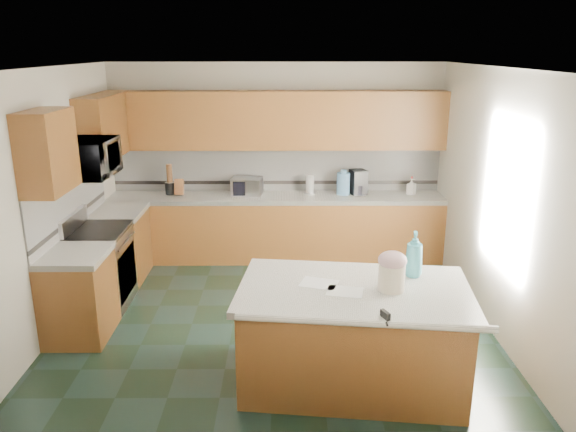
{
  "coord_description": "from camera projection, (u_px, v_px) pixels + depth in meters",
  "views": [
    {
      "loc": [
        0.11,
        -5.51,
        2.89
      ],
      "look_at": [
        0.15,
        0.35,
        1.12
      ],
      "focal_mm": 35.0,
      "sensor_mm": 36.0,
      "label": 1
    }
  ],
  "objects": [
    {
      "name": "paper_towel",
      "position": [
        310.0,
        185.0,
        7.82
      ],
      "size": [
        0.11,
        0.11,
        0.25
      ],
      "primitive_type": "cylinder",
      "color": "white",
      "rests_on": "back_countertop"
    },
    {
      "name": "left_counter_front",
      "position": [
        74.0,
        255.0,
        5.61
      ],
      "size": [
        0.64,
        0.72,
        0.06
      ],
      "primitive_type": "cube",
      "color": "silver",
      "rests_on": "left_base_cab_front"
    },
    {
      "name": "wall_left",
      "position": [
        46.0,
        205.0,
        5.71
      ],
      "size": [
        0.04,
        4.6,
        2.7
      ],
      "primitive_type": "cube",
      "color": "beige",
      "rests_on": "ground"
    },
    {
      "name": "floor",
      "position": [
        274.0,
        324.0,
        6.11
      ],
      "size": [
        4.6,
        4.6,
        0.0
      ],
      "primitive_type": "plane",
      "color": "black",
      "rests_on": "ground"
    },
    {
      "name": "paper_sheet_a",
      "position": [
        345.0,
        291.0,
        4.71
      ],
      "size": [
        0.34,
        0.28,
        0.0
      ],
      "primitive_type": "cube",
      "rotation": [
        0.0,
        0.0,
        -0.22
      ],
      "color": "white",
      "rests_on": "island_top"
    },
    {
      "name": "soap_bottle_back",
      "position": [
        411.0,
        186.0,
        7.79
      ],
      "size": [
        0.14,
        0.14,
        0.23
      ],
      "primitive_type": "imported",
      "rotation": [
        0.0,
        0.0,
        0.91
      ],
      "color": "white",
      "rests_on": "back_countertop"
    },
    {
      "name": "window_light_proxy",
      "position": [
        506.0,
        195.0,
        5.5
      ],
      "size": [
        0.02,
        1.4,
        1.1
      ],
      "primitive_type": "cube",
      "color": "white",
      "rests_on": "wall_right"
    },
    {
      "name": "back_accent_band",
      "position": [
        277.0,
        182.0,
        8.0
      ],
      "size": [
        4.6,
        0.01,
        0.05
      ],
      "primitive_type": "cube",
      "color": "black",
      "rests_on": "back_countertop"
    },
    {
      "name": "coffee_maker",
      "position": [
        358.0,
        182.0,
        7.79
      ],
      "size": [
        0.25,
        0.27,
        0.34
      ],
      "primitive_type": "cube",
      "rotation": [
        0.0,
        0.0,
        0.28
      ],
      "color": "black",
      "rests_on": "back_countertop"
    },
    {
      "name": "island_bullnose",
      "position": [
        364.0,
        323.0,
        4.24
      ],
      "size": [
        1.97,
        0.29,
        0.06
      ],
      "primitive_type": "cylinder",
      "rotation": [
        0.0,
        1.57,
        -0.11
      ],
      "color": "silver",
      "rests_on": "island_base"
    },
    {
      "name": "paper_towel_base",
      "position": [
        310.0,
        193.0,
        7.86
      ],
      "size": [
        0.17,
        0.17,
        0.01
      ],
      "primitive_type": "cylinder",
      "color": "#B7B7BC",
      "rests_on": "back_countertop"
    },
    {
      "name": "left_backsplash",
      "position": [
        70.0,
        201.0,
        6.27
      ],
      "size": [
        0.02,
        2.3,
        0.63
      ],
      "primitive_type": "cube",
      "color": "silver",
      "rests_on": "wall_left"
    },
    {
      "name": "paper_sheet_b",
      "position": [
        319.0,
        283.0,
        4.87
      ],
      "size": [
        0.37,
        0.32,
        0.0
      ],
      "primitive_type": "cube",
      "rotation": [
        0.0,
        0.0,
        -0.32
      ],
      "color": "white",
      "rests_on": "island_top"
    },
    {
      "name": "clamp_body",
      "position": [
        385.0,
        317.0,
        4.25
      ],
      "size": [
        0.07,
        0.11,
        0.09
      ],
      "primitive_type": "cube",
      "rotation": [
        0.0,
        0.0,
        0.39
      ],
      "color": "black",
      "rests_on": "island_top"
    },
    {
      "name": "coffee_carafe",
      "position": [
        358.0,
        190.0,
        7.78
      ],
      "size": [
        0.14,
        0.14,
        0.14
      ],
      "primitive_type": "cylinder",
      "color": "black",
      "rests_on": "back_countertop"
    },
    {
      "name": "range_oven_door",
      "position": [
        127.0,
        272.0,
        6.46
      ],
      "size": [
        0.02,
        0.68,
        0.55
      ],
      "primitive_type": "cube",
      "color": "black",
      "rests_on": "range_body"
    },
    {
      "name": "left_upper_cab_front",
      "position": [
        47.0,
        152.0,
        5.31
      ],
      "size": [
        0.33,
        0.72,
        0.78
      ],
      "primitive_type": "cube",
      "color": "#361F0B",
      "rests_on": "wall_left"
    },
    {
      "name": "left_accent_band",
      "position": [
        73.0,
        218.0,
        6.32
      ],
      "size": [
        0.01,
        2.3,
        0.05
      ],
      "primitive_type": "cube",
      "color": "black",
      "rests_on": "wall_left"
    },
    {
      "name": "ceiling",
      "position": [
        272.0,
        68.0,
        5.33
      ],
      "size": [
        4.6,
        4.6,
        0.0
      ],
      "primitive_type": "plane",
      "color": "white",
      "rests_on": "ground"
    },
    {
      "name": "wall_front",
      "position": [
        267.0,
        304.0,
        3.5
      ],
      "size": [
        4.6,
        0.04,
        2.7
      ],
      "primitive_type": "cube",
      "color": "beige",
      "rests_on": "ground"
    },
    {
      "name": "range_body",
      "position": [
        101.0,
        269.0,
        6.45
      ],
      "size": [
        0.6,
        0.76,
        0.88
      ],
      "primitive_type": "cube",
      "color": "#B7B7BC",
      "rests_on": "ground"
    },
    {
      "name": "left_upper_cab_rear",
      "position": [
        102.0,
        127.0,
        6.9
      ],
      "size": [
        0.33,
        1.09,
        0.78
      ],
      "primitive_type": "cube",
      "color": "#361F0B",
      "rests_on": "wall_left"
    },
    {
      "name": "island_base",
      "position": [
        352.0,
        339.0,
        4.93
      ],
      "size": [
        1.98,
        1.28,
        0.86
      ],
      "primitive_type": "cube",
      "rotation": [
        0.0,
        0.0,
        -0.11
      ],
      "color": "#361F0B",
      "rests_on": "ground"
    },
    {
      "name": "microwave",
      "position": [
        90.0,
        158.0,
        6.08
      ],
      "size": [
        0.5,
        0.73,
        0.41
      ],
      "primitive_type": "imported",
      "rotation": [
        0.0,
        0.0,
        1.57
      ],
      "color": "#B7B7BC",
      "rests_on": "wall_left"
    },
    {
      "name": "water_jug",
      "position": [
        343.0,
        184.0,
        7.78
      ],
      "size": [
        0.18,
        0.18,
        0.3
      ],
      "primitive_type": "cylinder",
      "color": "#6298CB",
      "rests_on": "back_countertop"
    },
    {
      "name": "toaster_oven_door",
      "position": [
        246.0,
        189.0,
        7.65
      ],
      "size": [
        0.37,
        0.01,
        0.2
      ],
      "primitive_type": "cube",
      "color": "black",
      "rests_on": "toaster_oven"
    },
    {
      "name": "soap_back_cap",
      "position": [
        412.0,
        178.0,
        7.75
      ],
      "size": [
        0.02,
        0.02,
        0.03
      ],
      "primitive_type": "cylinder",
      "color": "red",
      "rests_on": "soap_bottle_back"
    },
    {
      "name": "back_countertop",
      "position": [
        276.0,
        198.0,
        7.77
      ],
      "size": [
        4.6,
        0.64,
        0.06
      ],
      "primitive_type": "cube",
      "color": "silver",
      "rests_on": "back_base_cab"
    },
    {
      "name": "soap_bottle_island",
      "position": [
        414.0,
        254.0,
        4.98
      ],
      "size": [
        0.18,
        0.19,
        0.42
      ],
      "primitive_type": "imported",
      "rotation": [
        0.0,
        0.0,
        -0.17
      ],
      "color": "#44A6B9",
      "rests_on": "island_top"
    },
    {
      "name": "range_handle",
      "position": [
        127.0,
        241.0,
        6.35
      ],
      "size": [
        0.02,
        0.66,
        0.02
      ],
      "primitive_type": "cylinder",
      "rotation": [
        1.57,
        0.0,
        0.0
      ],
      "color": "#B7B7BC",
      "rests_on": "range_body"
    },
    {
      "name": "left_base_cab_front",
      "position": [
        79.0,
        297.0,
        5.75
      ],
      "size": [
        0.6,
        0.72,
        0.86
      ],
      "primitive_type": "cube",
      "color": "#361F0B",
      "rests_on": "ground"
    },
    {
      "name": "knife_block",
      "position": [
        179.0,
        187.0,
        7.77
      ],
      "size": [
        0.12,
        0.17,
        0.24
      ],
      "primitive_type": "cube",
      "rotation": [
        -0.31,
        0.0,
        0.02
      ],
      "color": "#472814",
      "rests_on": "back_countertop"
    },
    {
      "name": "back_base_cab",
      "position": [
        277.0,
        229.0,
        7.9
      ],
      "size": [
        4.6,
        0.6,
        0.86
      ],
      "primitive_type": "cube",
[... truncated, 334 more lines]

